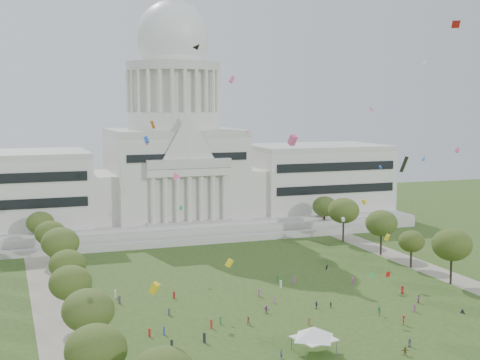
% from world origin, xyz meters
% --- Properties ---
extents(ground, '(400.00, 400.00, 0.00)m').
position_xyz_m(ground, '(0.00, 0.00, 0.00)').
color(ground, '#2F4A1B').
rests_on(ground, ground).
extents(capitol, '(160.00, 64.50, 91.30)m').
position_xyz_m(capitol, '(0.00, 113.59, 22.30)').
color(capitol, '#B9B6AE').
rests_on(capitol, ground).
extents(path_left, '(8.00, 160.00, 0.04)m').
position_xyz_m(path_left, '(-48.00, 30.00, 0.02)').
color(path_left, gray).
rests_on(path_left, ground).
extents(path_right, '(8.00, 160.00, 0.04)m').
position_xyz_m(path_right, '(48.00, 30.00, 0.02)').
color(path_right, gray).
rests_on(path_right, ground).
extents(row_tree_l_0, '(8.85, 8.85, 12.59)m').
position_xyz_m(row_tree_l_0, '(-45.26, -21.68, 8.95)').
color(row_tree_l_0, black).
rests_on(row_tree_l_0, ground).
extents(row_tree_l_1, '(8.86, 8.86, 12.59)m').
position_xyz_m(row_tree_l_1, '(-44.07, -2.96, 8.95)').
color(row_tree_l_1, black).
rests_on(row_tree_l_1, ground).
extents(row_tree_l_2, '(8.42, 8.42, 11.97)m').
position_xyz_m(row_tree_l_2, '(-45.04, 17.30, 8.51)').
color(row_tree_l_2, black).
rests_on(row_tree_l_2, ground).
extents(row_tree_r_2, '(9.55, 9.55, 13.58)m').
position_xyz_m(row_tree_r_2, '(44.17, 17.44, 9.66)').
color(row_tree_r_2, black).
rests_on(row_tree_r_2, ground).
extents(row_tree_l_3, '(8.12, 8.12, 11.55)m').
position_xyz_m(row_tree_l_3, '(-44.09, 33.92, 8.21)').
color(row_tree_l_3, black).
rests_on(row_tree_l_3, ground).
extents(row_tree_r_3, '(7.01, 7.01, 9.98)m').
position_xyz_m(row_tree_r_3, '(44.40, 34.48, 7.08)').
color(row_tree_r_3, black).
rests_on(row_tree_r_3, ground).
extents(row_tree_l_4, '(9.29, 9.29, 13.21)m').
position_xyz_m(row_tree_l_4, '(-44.08, 52.42, 9.39)').
color(row_tree_l_4, black).
rests_on(row_tree_l_4, ground).
extents(row_tree_r_4, '(9.19, 9.19, 13.06)m').
position_xyz_m(row_tree_r_4, '(44.76, 50.04, 9.29)').
color(row_tree_r_4, black).
rests_on(row_tree_r_4, ground).
extents(row_tree_l_5, '(8.33, 8.33, 11.85)m').
position_xyz_m(row_tree_l_5, '(-45.22, 71.01, 8.42)').
color(row_tree_l_5, black).
rests_on(row_tree_l_5, ground).
extents(row_tree_r_5, '(9.82, 9.82, 13.96)m').
position_xyz_m(row_tree_r_5, '(43.49, 70.19, 9.93)').
color(row_tree_r_5, black).
rests_on(row_tree_r_5, ground).
extents(row_tree_l_6, '(8.19, 8.19, 11.64)m').
position_xyz_m(row_tree_l_6, '(-46.87, 89.14, 8.27)').
color(row_tree_l_6, black).
rests_on(row_tree_l_6, ground).
extents(row_tree_r_6, '(8.42, 8.42, 11.97)m').
position_xyz_m(row_tree_r_6, '(45.96, 88.13, 8.51)').
color(row_tree_r_6, black).
rests_on(row_tree_r_6, ground).
extents(event_tent, '(10.60, 10.60, 4.90)m').
position_xyz_m(event_tent, '(-6.73, -12.15, 3.80)').
color(event_tent, '#4C4C4C').
rests_on(event_tent, ground).
extents(person_0, '(1.14, 1.07, 1.95)m').
position_xyz_m(person_0, '(28.42, 14.08, 0.98)').
color(person_0, '#B21E1E').
rests_on(person_0, ground).
extents(person_2, '(1.08, 0.93, 1.89)m').
position_xyz_m(person_2, '(27.86, 6.70, 0.95)').
color(person_2, '#994C8C').
rests_on(person_2, ground).
extents(person_3, '(0.89, 1.36, 1.94)m').
position_xyz_m(person_3, '(15.19, 2.41, 0.97)').
color(person_3, '#33723F').
rests_on(person_3, ground).
extents(person_4, '(0.89, 1.15, 1.74)m').
position_xyz_m(person_4, '(4.96, 10.68, 0.87)').
color(person_4, '#4C4C51').
rests_on(person_4, ground).
extents(person_5, '(1.39, 1.52, 1.60)m').
position_xyz_m(person_5, '(-6.18, 11.39, 0.80)').
color(person_5, '#994C8C').
rests_on(person_5, ground).
extents(person_6, '(0.69, 0.88, 1.60)m').
position_xyz_m(person_6, '(10.80, -15.14, 0.80)').
color(person_6, '#4C4C51').
rests_on(person_6, ground).
extents(person_7, '(0.70, 0.68, 1.55)m').
position_xyz_m(person_7, '(-12.97, -12.38, 0.77)').
color(person_7, navy).
rests_on(person_7, ground).
extents(person_8, '(0.88, 0.59, 1.72)m').
position_xyz_m(person_8, '(-12.28, 5.87, 0.86)').
color(person_8, olive).
rests_on(person_8, ground).
extents(person_9, '(1.10, 1.40, 1.92)m').
position_xyz_m(person_9, '(16.53, -4.55, 0.96)').
color(person_9, '#B21E1E').
rests_on(person_9, ground).
extents(person_10, '(0.52, 0.88, 1.46)m').
position_xyz_m(person_10, '(8.04, 9.99, 0.73)').
color(person_10, '#4C4C51').
rests_on(person_10, ground).
extents(person_11, '(1.54, 0.90, 1.56)m').
position_xyz_m(person_11, '(7.78, -18.32, 0.78)').
color(person_11, olive).
rests_on(person_11, ground).
extents(distant_crowd, '(65.79, 40.53, 1.87)m').
position_xyz_m(distant_crowd, '(-13.29, 15.26, 0.85)').
color(distant_crowd, '#994C8C').
rests_on(distant_crowd, ground).
extents(kite_swarm, '(90.59, 104.53, 56.95)m').
position_xyz_m(kite_swarm, '(4.64, 4.32, 28.77)').
color(kite_swarm, blue).
rests_on(kite_swarm, ground).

